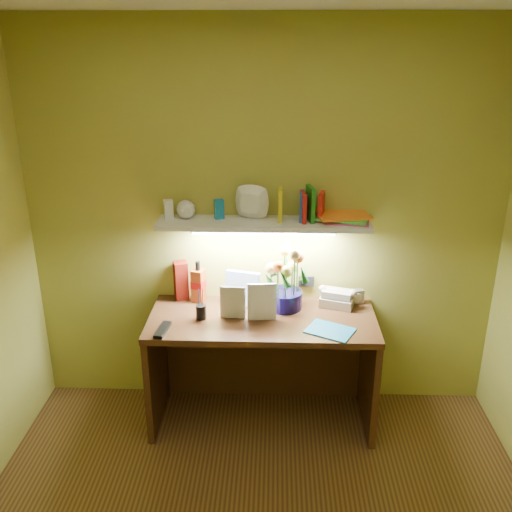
{
  "coord_description": "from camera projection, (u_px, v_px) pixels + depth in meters",
  "views": [
    {
      "loc": [
        0.07,
        -1.93,
        2.38
      ],
      "look_at": [
        -0.04,
        1.35,
        1.1
      ],
      "focal_mm": 40.0,
      "sensor_mm": 36.0,
      "label": 1
    }
  ],
  "objects": [
    {
      "name": "flower_bouquet",
      "position": [
        285.0,
        279.0,
        3.56
      ],
      "size": [
        0.3,
        0.3,
        0.39
      ],
      "primitive_type": null,
      "rotation": [
        0.0,
        0.0,
        -0.24
      ],
      "color": "#0B0737",
      "rests_on": "desk"
    },
    {
      "name": "whisky_box",
      "position": [
        181.0,
        281.0,
        3.71
      ],
      "size": [
        0.11,
        0.11,
        0.26
      ],
      "primitive_type": "cube",
      "rotation": [
        0.0,
        0.0,
        0.36
      ],
      "color": "#631109",
      "rests_on": "desk"
    },
    {
      "name": "desk",
      "position": [
        262.0,
        370.0,
        3.64
      ],
      "size": [
        1.4,
        0.6,
        0.75
      ],
      "primitive_type": "cube",
      "color": "#341A0E",
      "rests_on": "ground"
    },
    {
      "name": "wall_shelf",
      "position": [
        268.0,
        218.0,
        3.46
      ],
      "size": [
        1.32,
        0.33,
        0.24
      ],
      "color": "white",
      "rests_on": "ground"
    },
    {
      "name": "blue_folder",
      "position": [
        330.0,
        330.0,
        3.34
      ],
      "size": [
        0.32,
        0.29,
        0.01
      ],
      "primitive_type": "cube",
      "rotation": [
        0.0,
        0.0,
        -0.48
      ],
      "color": "#177BBA",
      "rests_on": "desk"
    },
    {
      "name": "pen_cup",
      "position": [
        201.0,
        307.0,
        3.46
      ],
      "size": [
        0.07,
        0.07,
        0.15
      ],
      "primitive_type": "cylinder",
      "rotation": [
        0.0,
        0.0,
        -0.2
      ],
      "color": "black",
      "rests_on": "desk"
    },
    {
      "name": "desk_book_b",
      "position": [
        248.0,
        302.0,
        3.43
      ],
      "size": [
        0.18,
        0.03,
        0.24
      ],
      "primitive_type": "imported",
      "rotation": [
        0.0,
        0.0,
        0.06
      ],
      "color": "white",
      "rests_on": "desk"
    },
    {
      "name": "desk_clock",
      "position": [
        356.0,
        296.0,
        3.68
      ],
      "size": [
        0.1,
        0.06,
        0.09
      ],
      "primitive_type": "cube",
      "rotation": [
        0.0,
        0.0,
        0.21
      ],
      "color": "#BABBC0",
      "rests_on": "desk"
    },
    {
      "name": "art_card",
      "position": [
        243.0,
        289.0,
        3.64
      ],
      "size": [
        0.23,
        0.1,
        0.22
      ],
      "primitive_type": null,
      "rotation": [
        0.0,
        0.0,
        -0.27
      ],
      "color": "white",
      "rests_on": "desk"
    },
    {
      "name": "telephone",
      "position": [
        337.0,
        296.0,
        3.64
      ],
      "size": [
        0.24,
        0.21,
        0.12
      ],
      "primitive_type": null,
      "rotation": [
        0.0,
        0.0,
        -0.3
      ],
      "color": "beige",
      "rests_on": "desk"
    },
    {
      "name": "whisky_bottle",
      "position": [
        198.0,
        281.0,
        3.67
      ],
      "size": [
        0.09,
        0.09,
        0.28
      ],
      "primitive_type": null,
      "rotation": [
        0.0,
        0.0,
        -0.32
      ],
      "color": "#9F3F18",
      "rests_on": "desk"
    },
    {
      "name": "desk_book_a",
      "position": [
        220.0,
        302.0,
        3.47
      ],
      "size": [
        0.16,
        0.04,
        0.21
      ],
      "primitive_type": "imported",
      "rotation": [
        0.0,
        0.0,
        -0.13
      ],
      "color": "beige",
      "rests_on": "desk"
    },
    {
      "name": "tv_remote",
      "position": [
        163.0,
        330.0,
        3.34
      ],
      "size": [
        0.07,
        0.19,
        0.02
      ],
      "primitive_type": "cube",
      "rotation": [
        0.0,
        0.0,
        -0.12
      ],
      "color": "black",
      "rests_on": "desk"
    }
  ]
}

